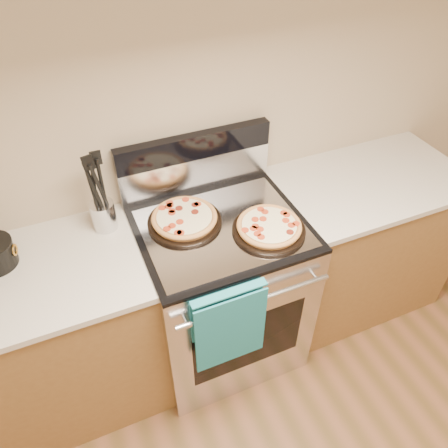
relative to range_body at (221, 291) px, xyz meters
name	(u,v)px	position (x,y,z in m)	size (l,w,h in m)	color
wall_back	(189,105)	(0.00, 0.35, 0.90)	(4.00, 4.00, 0.00)	tan
range_body	(221,291)	(0.00, 0.00, 0.00)	(0.76, 0.68, 0.90)	#B7B7BC
oven_window	(248,342)	(0.00, -0.34, 0.00)	(0.56, 0.01, 0.40)	black
cooktop	(220,226)	(0.00, 0.00, 0.46)	(0.76, 0.68, 0.02)	black
backsplash_lower	(196,173)	(0.00, 0.31, 0.56)	(0.76, 0.06, 0.18)	silver
backsplash_upper	(194,146)	(0.00, 0.31, 0.71)	(0.76, 0.06, 0.12)	black
oven_handle	(255,301)	(0.00, -0.38, 0.35)	(0.03, 0.03, 0.70)	silver
dish_towel	(229,325)	(-0.12, -0.38, 0.25)	(0.32, 0.05, 0.42)	#1D7091
foil_sheet	(223,228)	(0.00, -0.03, 0.47)	(0.70, 0.55, 0.01)	gray
cabinet_left	(47,345)	(-0.88, 0.03, -0.01)	(1.00, 0.62, 0.88)	brown
countertop_left	(17,281)	(-0.88, 0.03, 0.45)	(1.02, 0.64, 0.03)	#B9B0A6
cabinet_right	(355,244)	(0.88, 0.03, -0.01)	(1.00, 0.62, 0.88)	brown
countertop_right	(373,181)	(0.88, 0.03, 0.45)	(1.02, 0.64, 0.03)	#B9B0A6
pepperoni_pizza_back	(185,219)	(-0.15, 0.07, 0.50)	(0.33, 0.33, 0.04)	#AC6934
pepperoni_pizza_front	(269,227)	(0.18, -0.13, 0.50)	(0.32, 0.32, 0.04)	#AC6934
utensil_crock	(104,215)	(-0.48, 0.20, 0.53)	(0.11, 0.11, 0.14)	silver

